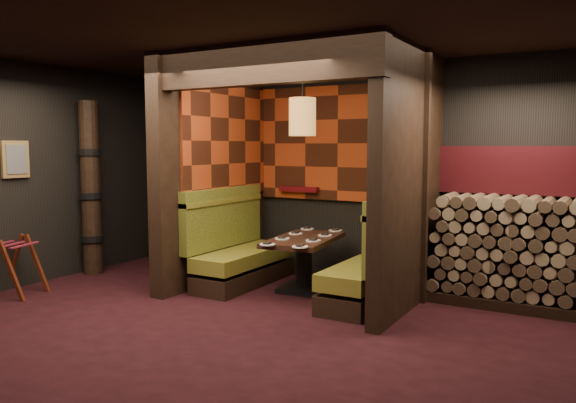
% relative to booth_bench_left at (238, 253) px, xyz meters
% --- Properties ---
extents(floor, '(6.50, 5.50, 0.02)m').
position_rel_booth_bench_left_xyz_m(floor, '(0.96, -1.65, -0.41)').
color(floor, black).
rests_on(floor, ground).
extents(ceiling, '(6.50, 5.50, 0.02)m').
position_rel_booth_bench_left_xyz_m(ceiling, '(0.96, -1.65, 2.46)').
color(ceiling, black).
rests_on(ceiling, ground).
extents(wall_back, '(6.50, 0.02, 2.85)m').
position_rel_booth_bench_left_xyz_m(wall_back, '(0.96, 1.11, 1.02)').
color(wall_back, black).
rests_on(wall_back, ground).
extents(wall_left, '(0.02, 5.50, 2.85)m').
position_rel_booth_bench_left_xyz_m(wall_left, '(-2.30, -1.65, 1.02)').
color(wall_left, black).
rests_on(wall_left, ground).
extents(partition_left, '(0.20, 2.20, 2.85)m').
position_rel_booth_bench_left_xyz_m(partition_left, '(-0.39, -0.00, 1.02)').
color(partition_left, black).
rests_on(partition_left, floor).
extents(partition_right, '(0.15, 2.10, 2.85)m').
position_rel_booth_bench_left_xyz_m(partition_right, '(2.26, 0.05, 1.02)').
color(partition_right, black).
rests_on(partition_right, floor).
extents(header_beam, '(2.85, 0.18, 0.44)m').
position_rel_booth_bench_left_xyz_m(header_beam, '(0.94, -0.95, 2.23)').
color(header_beam, black).
rests_on(header_beam, partition_left).
extents(tapa_back_panel, '(2.40, 0.06, 1.55)m').
position_rel_booth_bench_left_xyz_m(tapa_back_panel, '(0.94, 1.06, 1.42)').
color(tapa_back_panel, '#A63915').
rests_on(tapa_back_panel, wall_back).
extents(tapa_side_panel, '(0.04, 1.85, 1.45)m').
position_rel_booth_bench_left_xyz_m(tapa_side_panel, '(-0.27, 0.17, 1.45)').
color(tapa_side_panel, '#A63915').
rests_on(tapa_side_panel, partition_left).
extents(lacquer_shelf, '(0.60, 0.12, 0.07)m').
position_rel_booth_bench_left_xyz_m(lacquer_shelf, '(0.36, 1.00, 0.78)').
color(lacquer_shelf, '#590A11').
rests_on(lacquer_shelf, wall_back).
extents(booth_bench_left, '(0.68, 1.60, 1.14)m').
position_rel_booth_bench_left_xyz_m(booth_bench_left, '(0.00, 0.00, 0.00)').
color(booth_bench_left, black).
rests_on(booth_bench_left, floor).
extents(booth_bench_right, '(0.68, 1.60, 1.14)m').
position_rel_booth_bench_left_xyz_m(booth_bench_right, '(1.89, 0.00, 0.00)').
color(booth_bench_right, black).
rests_on(booth_bench_right, floor).
extents(dining_table, '(0.85, 1.34, 0.67)m').
position_rel_booth_bench_left_xyz_m(dining_table, '(0.93, 0.10, 0.03)').
color(dining_table, black).
rests_on(dining_table, floor).
extents(place_settings, '(0.75, 1.52, 0.03)m').
position_rel_booth_bench_left_xyz_m(place_settings, '(0.93, 0.10, 0.28)').
color(place_settings, white).
rests_on(place_settings, dining_table).
extents(pendant_lamp, '(0.32, 0.32, 0.95)m').
position_rel_booth_bench_left_xyz_m(pendant_lamp, '(0.93, 0.05, 1.73)').
color(pendant_lamp, '#A36A30').
rests_on(pendant_lamp, ceiling).
extents(framed_picture, '(0.05, 0.36, 0.46)m').
position_rel_booth_bench_left_xyz_m(framed_picture, '(-2.25, -1.55, 1.22)').
color(framed_picture, olive).
rests_on(framed_picture, wall_left).
extents(luggage_rack, '(0.79, 0.65, 0.75)m').
position_rel_booth_bench_left_xyz_m(luggage_rack, '(-2.01, -1.82, -0.03)').
color(luggage_rack, '#4E1C0D').
rests_on(luggage_rack, floor).
extents(totem_column, '(0.31, 0.31, 2.40)m').
position_rel_booth_bench_left_xyz_m(totem_column, '(-2.09, -0.55, 0.79)').
color(totem_column, black).
rests_on(totem_column, floor).
extents(firewood_stack, '(1.73, 0.70, 1.22)m').
position_rel_booth_bench_left_xyz_m(firewood_stack, '(3.25, 0.70, 0.21)').
color(firewood_stack, black).
rests_on(firewood_stack, floor).
extents(mosaic_header, '(1.83, 0.10, 0.56)m').
position_rel_booth_bench_left_xyz_m(mosaic_header, '(3.25, 1.03, 1.10)').
color(mosaic_header, maroon).
rests_on(mosaic_header, wall_back).
extents(bay_front_post, '(0.08, 0.08, 2.85)m').
position_rel_booth_bench_left_xyz_m(bay_front_post, '(2.35, 0.31, 1.02)').
color(bay_front_post, black).
rests_on(bay_front_post, floor).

